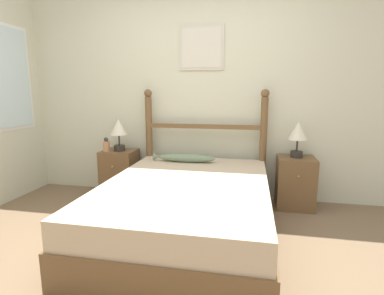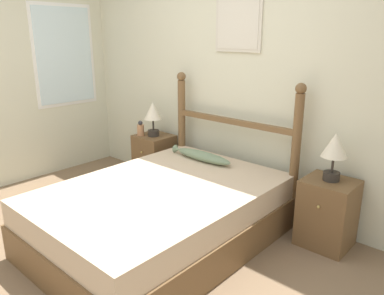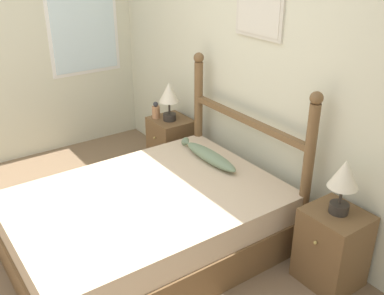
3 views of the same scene
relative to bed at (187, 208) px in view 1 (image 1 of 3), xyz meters
The scene contains 10 objects.
ground_plane 0.67m from the bed, 103.18° to the right, with size 16.00×16.00×0.00m, color #7A6047.
wall_back 1.53m from the bed, 97.15° to the left, with size 6.40×0.08×2.55m.
bed is the anchor object (origin of this frame).
headboard 1.07m from the bed, 90.00° to the left, with size 1.46×0.09×1.31m.
nightstand_left 1.37m from the bed, 139.87° to the left, with size 0.40×0.39×0.57m.
nightstand_right 1.37m from the bed, 40.13° to the left, with size 0.40×0.39×0.57m.
table_lamp_left 1.46m from the bed, 140.08° to the left, with size 0.20×0.20×0.39m.
table_lamp_right 1.49m from the bed, 40.52° to the left, with size 0.20×0.20×0.39m.
bottle 1.45m from the bed, 146.06° to the left, with size 0.08×0.08×0.17m.
fish_pillow 0.80m from the bed, 103.92° to the left, with size 0.71×0.14×0.09m.
Camera 1 is at (0.68, -1.88, 1.28)m, focal length 28.00 mm.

